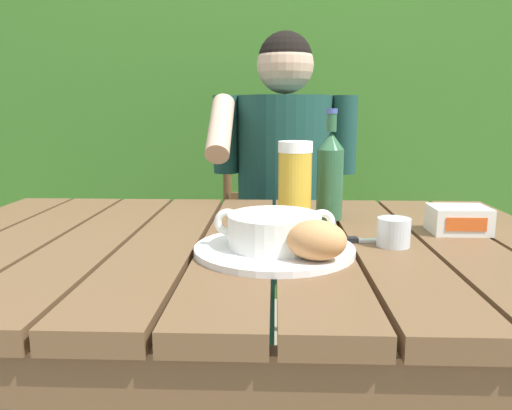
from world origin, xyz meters
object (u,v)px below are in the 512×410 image
beer_glass (295,184)px  water_glass_small (394,232)px  bread_roll (316,240)px  person_eating (283,188)px  serving_plate (274,249)px  table_knife (356,240)px  beer_bottle (330,174)px  butter_tub (459,220)px  soup_bowl (274,229)px  chair_near_diner (283,243)px

beer_glass → water_glass_small: bearing=-42.5°
bread_roll → beer_glass: (-0.02, 0.30, 0.05)m
person_eating → serving_plate: 0.78m
beer_glass → water_glass_small: beer_glass is taller
bread_roll → table_knife: 0.19m
beer_bottle → serving_plate: bearing=-114.3°
person_eating → butter_tub: person_eating is taller
person_eating → table_knife: size_ratio=7.76×
water_glass_small → table_knife: water_glass_small is taller
beer_glass → beer_bottle: size_ratio=0.73×
water_glass_small → table_knife: size_ratio=0.40×
person_eating → bread_roll: (0.04, -0.87, 0.05)m
person_eating → bread_roll: bearing=-87.4°
soup_bowl → table_knife: (0.16, 0.08, -0.04)m
serving_plate → bread_roll: bread_roll is taller
beer_glass → chair_near_diner: bearing=90.9°
serving_plate → beer_glass: bearing=78.4°
bread_roll → table_knife: bearing=59.9°
serving_plate → butter_tub: (0.39, 0.17, 0.02)m
water_glass_small → soup_bowl: bearing=-167.2°
serving_plate → table_knife: bearing=25.7°
serving_plate → soup_bowl: (0.00, -0.00, 0.04)m
chair_near_diner → water_glass_small: chair_near_diner is taller
soup_bowl → water_glass_small: soup_bowl is taller
beer_bottle → water_glass_small: 0.27m
table_knife → beer_bottle: bearing=98.3°
serving_plate → person_eating: bearing=87.8°
beer_glass → water_glass_small: size_ratio=2.98×
chair_near_diner → person_eating: person_eating is taller
butter_tub → table_knife: (-0.23, -0.09, -0.02)m
serving_plate → butter_tub: size_ratio=2.49×
bread_roll → soup_bowl: bearing=130.6°
bread_roll → person_eating: bearing=92.6°
serving_plate → beer_bottle: bearing=65.7°
beer_bottle → water_glass_small: (0.10, -0.24, -0.08)m
person_eating → butter_tub: size_ratio=10.48×
serving_plate → butter_tub: 0.43m
serving_plate → soup_bowl: size_ratio=1.33×
beer_glass → butter_tub: size_ratio=1.60×
bread_roll → butter_tub: size_ratio=0.98×
serving_plate → bread_roll: size_ratio=2.53×
butter_tub → table_knife: bearing=-159.5°
beer_bottle → water_glass_small: size_ratio=4.10×
person_eating → soup_bowl: person_eating is taller
person_eating → table_knife: 0.72m
soup_bowl → butter_tub: (0.39, 0.17, -0.02)m
person_eating → beer_bottle: bearing=-78.3°
bread_roll → butter_tub: bearing=37.3°
serving_plate → beer_glass: size_ratio=1.55×
bread_roll → water_glass_small: size_ratio=1.83×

